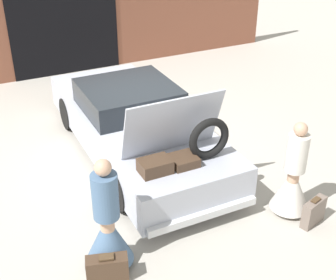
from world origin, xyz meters
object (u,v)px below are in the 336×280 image
(car, at_px, (135,125))
(suitcase_beside_left_person, at_px, (107,269))
(suitcase_beside_right_person, at_px, (314,212))
(person_left, at_px, (108,230))
(person_right, at_px, (293,181))

(car, height_order, suitcase_beside_left_person, car)
(suitcase_beside_left_person, bearing_deg, suitcase_beside_right_person, -5.19)
(person_left, bearing_deg, person_right, 102.21)
(car, bearing_deg, person_right, -61.77)
(person_left, height_order, suitcase_beside_right_person, person_left)
(suitcase_beside_right_person, bearing_deg, person_left, 169.71)
(car, height_order, person_left, car)
(car, distance_m, suitcase_beside_left_person, 3.25)
(person_left, bearing_deg, car, 165.41)
(suitcase_beside_right_person, bearing_deg, suitcase_beside_left_person, 174.81)
(person_right, xyz_separation_m, suitcase_beside_left_person, (-3.02, -0.12, -0.36))
(person_right, xyz_separation_m, suitcase_beside_right_person, (0.12, -0.41, -0.34))
(person_right, distance_m, suitcase_beside_left_person, 3.05)
(car, height_order, suitcase_beside_right_person, car)
(person_left, relative_size, suitcase_beside_left_person, 2.87)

